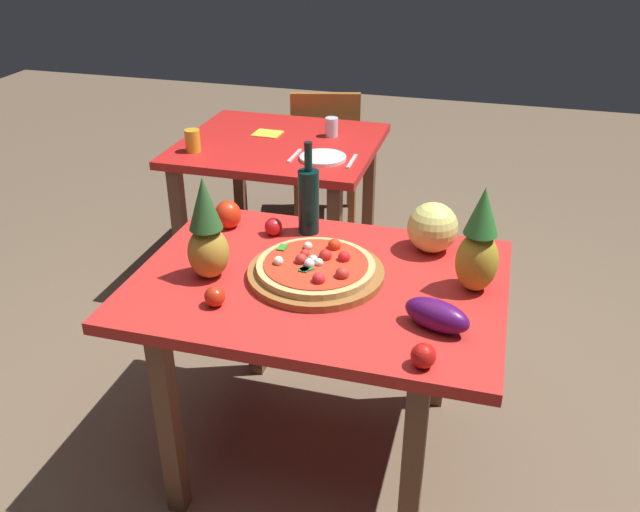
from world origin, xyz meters
The scene contains 21 objects.
ground_plane centered at (0.00, 0.00, 0.00)m, with size 10.00×10.00×0.00m, color brown.
display_table centered at (0.00, 0.00, 0.65)m, with size 1.20×0.87×0.74m.
background_table centered at (-0.56, 1.26, 0.64)m, with size 0.98×0.89×0.74m.
dining_chair centered at (-0.50, 1.93, 0.48)m, with size 0.49×0.49×0.85m.
pizza_board centered at (-0.01, 0.01, 0.76)m, with size 0.45×0.45×0.03m, color #925B2B.
pizza centered at (-0.01, 0.01, 0.78)m, with size 0.39×0.39×0.06m.
wine_bottle centered at (-0.13, 0.32, 0.87)m, with size 0.08×0.08×0.34m.
pineapple_left centered at (-0.35, -0.08, 0.90)m, with size 0.13×0.13×0.34m.
pineapple_right centered at (0.49, 0.07, 0.90)m, with size 0.13×0.13×0.35m.
melon centered at (0.32, 0.30, 0.83)m, with size 0.18×0.18×0.18m, color #DAD46F.
bell_pepper centered at (-0.43, 0.28, 0.79)m, with size 0.10×0.10×0.11m, color red.
eggplant centered at (0.40, -0.18, 0.79)m, with size 0.20×0.09×0.09m, color #4A1054.
tomato_beside_pepper centered at (0.39, -0.37, 0.78)m, with size 0.07×0.07×0.07m, color red.
tomato_near_board centered at (-0.26, -0.24, 0.78)m, with size 0.06×0.06×0.06m, color red.
tomato_at_corner centered at (-0.25, 0.26, 0.78)m, with size 0.06×0.06×0.06m, color red.
drinking_glass_juice centered at (-0.91, 1.01, 0.80)m, with size 0.07×0.07×0.11m, color gold.
drinking_glass_water centered at (-0.33, 1.42, 0.79)m, with size 0.07×0.07×0.10m, color silver.
dinner_plate centered at (-0.28, 1.07, 0.75)m, with size 0.22×0.22×0.02m, color white.
fork_utensil centered at (-0.42, 1.07, 0.75)m, with size 0.02×0.18×0.01m, color silver.
knife_utensil centered at (-0.14, 1.07, 0.75)m, with size 0.02×0.18×0.01m, color silver.
napkin_folded centered at (-0.66, 1.36, 0.75)m, with size 0.14×0.12×0.01m, color yellow.
Camera 1 is at (0.51, -1.83, 1.85)m, focal length 37.90 mm.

